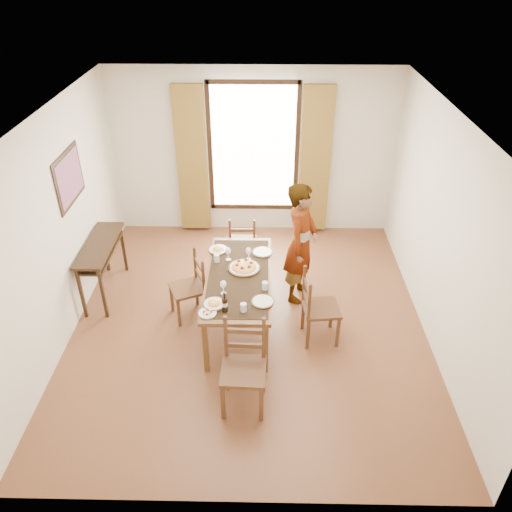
{
  "coord_description": "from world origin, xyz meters",
  "views": [
    {
      "loc": [
        0.18,
        -5.05,
        4.27
      ],
      "look_at": [
        0.09,
        0.02,
        1.0
      ],
      "focal_mm": 35.0,
      "sensor_mm": 36.0,
      "label": 1
    }
  ],
  "objects_px": {
    "console_table": "(100,251)",
    "pasta_platter": "(244,266)",
    "dining_table": "(239,280)",
    "man": "(301,243)"
  },
  "relations": [
    {
      "from": "console_table",
      "to": "pasta_platter",
      "type": "relative_size",
      "value": 3.0
    },
    {
      "from": "dining_table",
      "to": "pasta_platter",
      "type": "relative_size",
      "value": 4.54
    },
    {
      "from": "dining_table",
      "to": "pasta_platter",
      "type": "height_order",
      "value": "pasta_platter"
    },
    {
      "from": "console_table",
      "to": "man",
      "type": "xyz_separation_m",
      "value": [
        2.7,
        -0.03,
        0.17
      ]
    },
    {
      "from": "dining_table",
      "to": "man",
      "type": "height_order",
      "value": "man"
    },
    {
      "from": "man",
      "to": "console_table",
      "type": "bearing_deg",
      "value": 110.15
    },
    {
      "from": "console_table",
      "to": "man",
      "type": "bearing_deg",
      "value": -0.63
    },
    {
      "from": "dining_table",
      "to": "pasta_platter",
      "type": "bearing_deg",
      "value": 65.58
    },
    {
      "from": "dining_table",
      "to": "man",
      "type": "xyz_separation_m",
      "value": [
        0.8,
        0.61,
        0.17
      ]
    },
    {
      "from": "console_table",
      "to": "man",
      "type": "relative_size",
      "value": 0.7
    }
  ]
}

